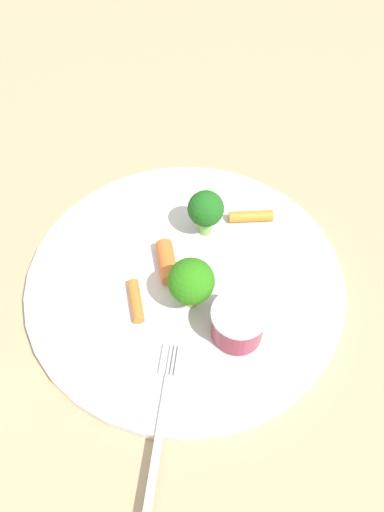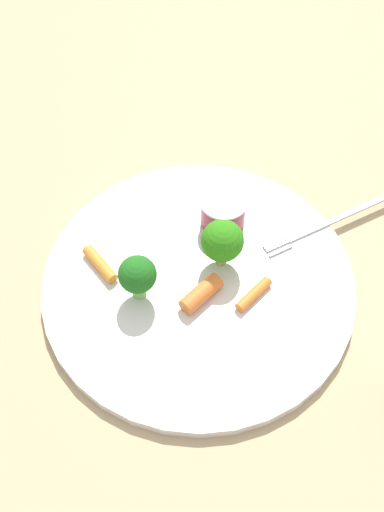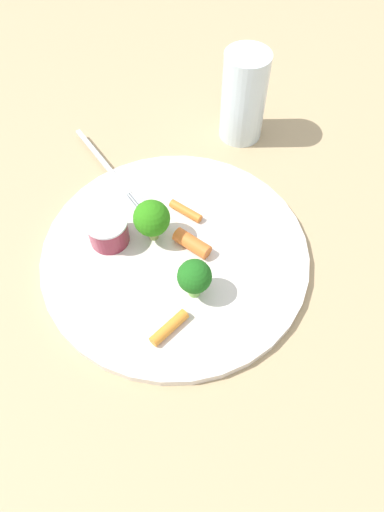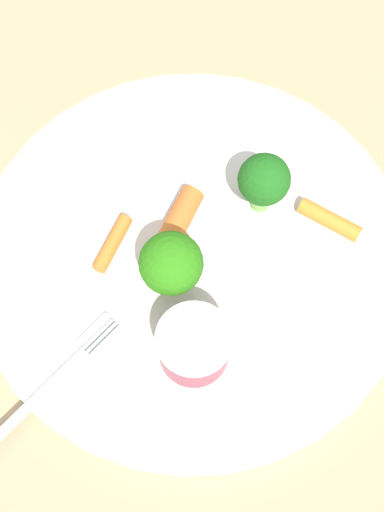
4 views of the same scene
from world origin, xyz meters
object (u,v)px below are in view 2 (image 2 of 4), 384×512
(broccoli_floret_1, at_px, (137,275))
(fork, at_px, (331,221))
(plate, at_px, (198,284))
(sauce_cup, at_px, (223,211))
(carrot_stick_2, at_px, (201,294))
(broccoli_floret_0, at_px, (222,241))
(carrot_stick_1, at_px, (100,264))
(carrot_stick_0, at_px, (254,294))

(broccoli_floret_1, height_order, fork, broccoli_floret_1)
(broccoli_floret_1, bearing_deg, plate, 172.34)
(sauce_cup, distance_m, fork, 0.12)
(sauce_cup, bearing_deg, carrot_stick_2, 53.50)
(broccoli_floret_0, xyz_separation_m, broccoli_floret_1, (0.09, 0.00, -0.00))
(broccoli_floret_1, distance_m, carrot_stick_2, 0.07)
(carrot_stick_1, distance_m, fork, 0.25)
(carrot_stick_0, distance_m, carrot_stick_2, 0.05)
(carrot_stick_0, bearing_deg, broccoli_floret_1, -24.30)
(plate, height_order, carrot_stick_2, carrot_stick_2)
(carrot_stick_1, height_order, fork, carrot_stick_1)
(broccoli_floret_1, bearing_deg, carrot_stick_2, 152.79)
(carrot_stick_2, bearing_deg, carrot_stick_1, -42.39)
(carrot_stick_0, bearing_deg, sauce_cup, -96.04)
(sauce_cup, distance_m, carrot_stick_1, 0.14)
(carrot_stick_0, xyz_separation_m, fork, (-0.12, -0.05, -0.00))
(carrot_stick_1, distance_m, carrot_stick_2, 0.11)
(plate, distance_m, carrot_stick_0, 0.06)
(plate, height_order, fork, fork)
(sauce_cup, distance_m, carrot_stick_0, 0.10)
(carrot_stick_0, height_order, carrot_stick_2, carrot_stick_2)
(carrot_stick_1, bearing_deg, carrot_stick_2, 137.61)
(sauce_cup, xyz_separation_m, carrot_stick_1, (0.14, 0.01, -0.01))
(carrot_stick_2, bearing_deg, broccoli_floret_1, -27.21)
(carrot_stick_1, bearing_deg, carrot_stick_0, 144.52)
(carrot_stick_0, bearing_deg, plate, -41.84)
(broccoli_floret_0, distance_m, fork, 0.13)
(carrot_stick_2, height_order, fork, carrot_stick_2)
(broccoli_floret_0, relative_size, fork, 0.34)
(sauce_cup, xyz_separation_m, carrot_stick_0, (0.01, 0.10, -0.01))
(sauce_cup, height_order, carrot_stick_1, sauce_cup)
(broccoli_floret_0, bearing_deg, carrot_stick_1, -19.38)
(broccoli_floret_0, bearing_deg, broccoli_floret_1, 2.81)
(sauce_cup, bearing_deg, fork, 157.21)
(plate, xyz_separation_m, carrot_stick_1, (0.09, -0.05, 0.01))
(broccoli_floret_1, distance_m, carrot_stick_0, 0.12)
(sauce_cup, height_order, carrot_stick_2, sauce_cup)
(carrot_stick_2, relative_size, fork, 0.27)
(broccoli_floret_0, distance_m, carrot_stick_1, 0.13)
(sauce_cup, bearing_deg, broccoli_floret_1, 24.50)
(carrot_stick_1, bearing_deg, broccoli_floret_1, 119.85)
(broccoli_floret_0, relative_size, broccoli_floret_1, 1.07)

